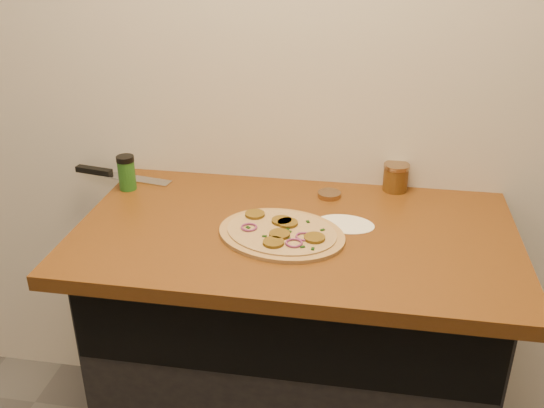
% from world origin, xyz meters
% --- Properties ---
extents(cabinet, '(1.10, 0.60, 0.86)m').
position_xyz_m(cabinet, '(0.00, 1.45, 0.43)').
color(cabinet, black).
rests_on(cabinet, ground).
extents(countertop, '(1.20, 0.70, 0.04)m').
position_xyz_m(countertop, '(0.00, 1.42, 0.88)').
color(countertop, brown).
rests_on(countertop, cabinet).
extents(pizza, '(0.42, 0.42, 0.02)m').
position_xyz_m(pizza, '(-0.03, 1.37, 0.91)').
color(pizza, tan).
rests_on(pizza, countertop).
extents(chefs_knife, '(0.34, 0.09, 0.02)m').
position_xyz_m(chefs_knife, '(-0.63, 1.68, 0.91)').
color(chefs_knife, '#B7BAC1').
rests_on(chefs_knife, countertop).
extents(mason_jar_lid, '(0.09, 0.09, 0.01)m').
position_xyz_m(mason_jar_lid, '(0.07, 1.64, 0.91)').
color(mason_jar_lid, '#927555').
rests_on(mason_jar_lid, countertop).
extents(salsa_jar, '(0.08, 0.08, 0.09)m').
position_xyz_m(salsa_jar, '(0.27, 1.72, 0.94)').
color(salsa_jar, maroon).
rests_on(salsa_jar, countertop).
extents(spice_shaker, '(0.05, 0.05, 0.11)m').
position_xyz_m(spice_shaker, '(-0.55, 1.59, 0.96)').
color(spice_shaker, '#23601E').
rests_on(spice_shaker, countertop).
extents(flour_spill, '(0.18, 0.18, 0.00)m').
position_xyz_m(flour_spill, '(0.13, 1.46, 0.90)').
color(flour_spill, white).
rests_on(flour_spill, countertop).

